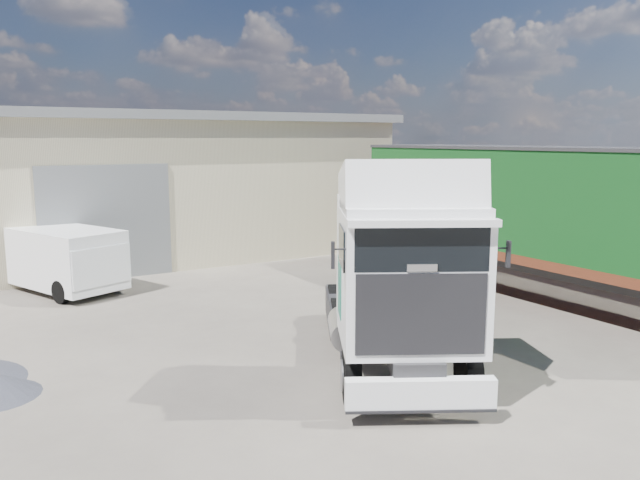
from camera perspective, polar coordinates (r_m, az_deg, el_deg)
ground at (r=12.45m, az=0.28°, el=-11.44°), size 120.00×120.00×0.00m
brick_boundary_wall at (r=23.87m, az=17.08°, el=1.29°), size 0.35×26.00×2.50m
tractor_unit at (r=11.49m, az=7.40°, el=-4.32°), size 4.84×6.35×4.09m
box_trailer at (r=17.98m, az=19.83°, el=2.82°), size 3.04×12.67×4.19m
panel_van at (r=19.65m, az=-22.66°, el=-1.56°), size 3.44×4.86×1.84m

